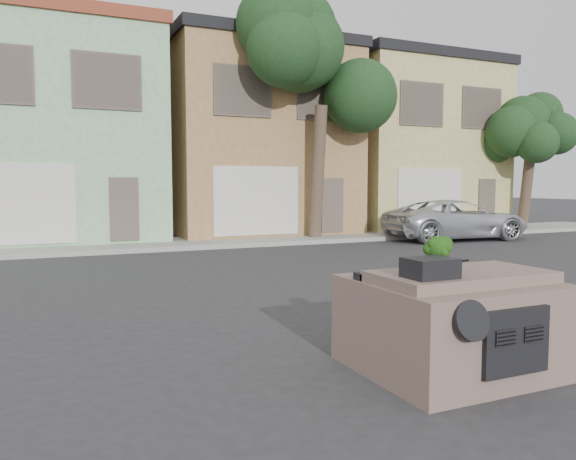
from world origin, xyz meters
TOP-DOWN VIEW (x-y plane):
  - ground_plane at (0.00, 0.00)m, footprint 120.00×120.00m
  - sidewalk at (0.00, 10.50)m, footprint 40.00×3.00m
  - townhouse_mint at (-3.50, 14.50)m, footprint 7.20×8.20m
  - townhouse_tan at (4.00, 14.50)m, footprint 7.20×8.20m
  - townhouse_beige at (11.50, 14.50)m, footprint 7.20×8.20m
  - silver_pickup at (9.89, 8.25)m, footprint 5.48×2.91m
  - tree_near at (5.00, 9.80)m, footprint 4.40×4.00m
  - tree_far at (15.00, 9.80)m, footprint 3.20×3.00m
  - car_dashboard at (0.00, -3.00)m, footprint 2.00×1.80m
  - instrument_hump at (-0.58, -3.35)m, footprint 0.48×0.38m
  - wiper_arm at (0.28, -2.62)m, footprint 0.69×0.15m
  - broccoli at (-0.22, -3.03)m, footprint 0.43×0.43m

SIDE VIEW (x-z plane):
  - ground_plane at x=0.00m, z-range 0.00..0.00m
  - silver_pickup at x=9.89m, z-range -0.73..0.73m
  - sidewalk at x=0.00m, z-range 0.00..0.15m
  - car_dashboard at x=0.00m, z-range 0.00..1.12m
  - wiper_arm at x=0.28m, z-range 1.12..1.14m
  - instrument_hump at x=-0.58m, z-range 1.12..1.32m
  - broccoli at x=-0.22m, z-range 1.12..1.51m
  - tree_far at x=15.00m, z-range 0.00..6.00m
  - townhouse_mint at x=-3.50m, z-range 0.00..7.55m
  - townhouse_tan at x=4.00m, z-range 0.00..7.55m
  - townhouse_beige at x=11.50m, z-range 0.00..7.55m
  - tree_near at x=5.00m, z-range 0.00..8.50m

